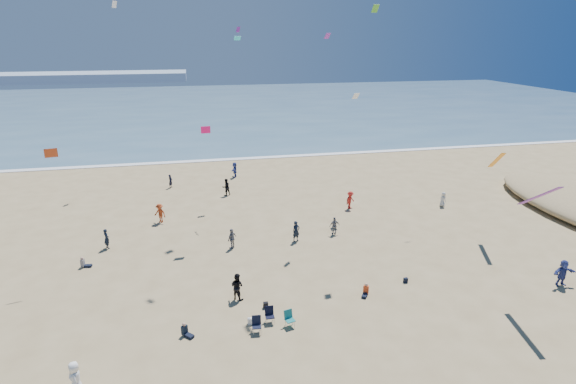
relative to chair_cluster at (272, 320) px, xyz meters
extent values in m
cube|color=#476B84|center=(-0.72, 88.60, -0.47)|extent=(220.00, 100.00, 0.06)
cube|color=white|center=(-0.72, 38.60, -0.46)|extent=(220.00, 1.20, 0.08)
cube|color=#7A8EA8|center=(-60.72, 163.60, 1.10)|extent=(110.00, 20.00, 3.20)
imported|color=black|center=(-11.23, 13.02, 0.34)|extent=(0.67, 0.73, 1.67)
imported|color=white|center=(-10.01, -3.19, 0.40)|extent=(0.74, 0.98, 1.79)
imported|color=black|center=(-1.70, 3.49, 0.41)|extent=(1.12, 1.10, 1.82)
imported|color=#38479B|center=(0.69, 30.36, 0.41)|extent=(0.95, 1.77, 1.83)
imported|color=gray|center=(7.52, 11.88, 0.28)|extent=(0.95, 0.48, 1.57)
imported|color=#A43817|center=(-7.34, 17.64, 0.40)|extent=(1.34, 1.21, 1.80)
imported|color=black|center=(-0.84, 23.92, 0.42)|extent=(1.09, 0.99, 1.84)
imported|color=black|center=(3.97, 11.19, 0.39)|extent=(0.75, 0.62, 1.78)
imported|color=silver|center=(20.20, 16.11, 0.25)|extent=(0.64, 0.82, 1.49)
imported|color=gray|center=(-1.35, 10.98, 0.35)|extent=(0.97, 1.02, 1.69)
imported|color=black|center=(-6.78, 27.77, 0.26)|extent=(0.57, 0.66, 1.53)
imported|color=red|center=(10.88, 17.45, 0.38)|extent=(1.31, 1.19, 1.77)
imported|color=#313E88|center=(20.25, 0.63, 0.44)|extent=(1.77, 0.61, 1.89)
cube|color=white|center=(-1.21, 0.59, -0.30)|extent=(0.35, 0.20, 0.40)
cube|color=black|center=(-0.06, 2.08, -0.31)|extent=(0.30, 0.22, 0.38)
cube|color=black|center=(9.96, 3.14, -0.33)|extent=(0.28, 0.18, 0.34)
cube|color=#DD0D65|center=(-2.85, 13.97, 8.64)|extent=(0.76, 0.24, 0.60)
cube|color=#2DCFE5|center=(1.07, 25.34, 15.50)|extent=(0.71, 0.38, 0.39)
cube|color=purple|center=(7.21, 14.53, 15.73)|extent=(0.71, 0.75, 0.44)
cube|color=silver|center=(11.05, 17.76, 10.49)|extent=(0.67, 0.58, 0.58)
cube|color=white|center=(-11.26, 32.74, 18.93)|extent=(0.57, 0.57, 0.70)
cube|color=purple|center=(0.82, 21.84, 16.28)|extent=(0.36, 0.84, 0.49)
cube|color=#E54818|center=(-13.23, 9.80, 8.31)|extent=(0.84, 0.35, 0.58)
cube|color=green|center=(9.51, 10.48, 17.57)|extent=(0.53, 0.42, 0.54)
cube|color=#75279C|center=(16.13, -0.49, 6.70)|extent=(0.35, 3.14, 2.21)
cube|color=orange|center=(19.98, 8.77, 6.25)|extent=(0.35, 2.64, 1.87)
camera|label=1|loc=(-3.67, -22.03, 15.71)|focal=28.00mm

